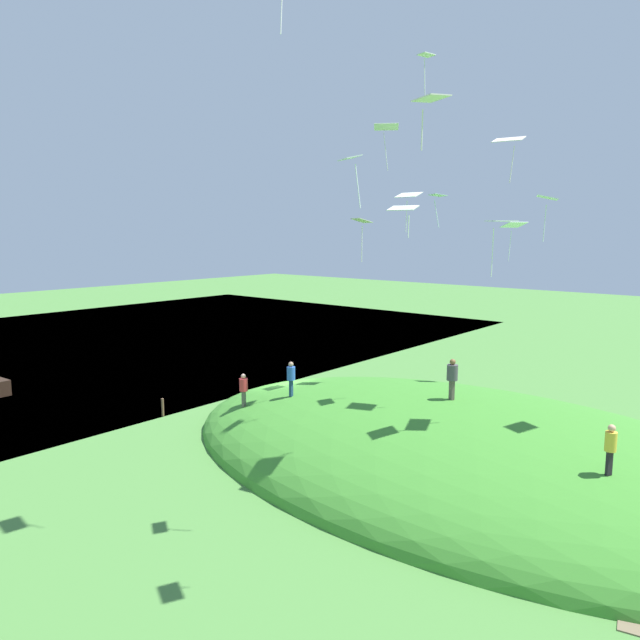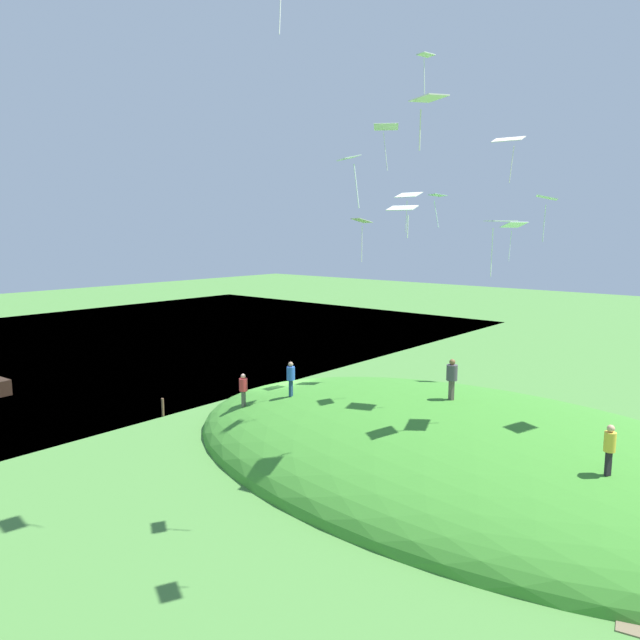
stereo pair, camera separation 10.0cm
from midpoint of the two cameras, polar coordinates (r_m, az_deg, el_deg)
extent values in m
plane|color=#487D38|center=(33.29, -3.46, -8.84)|extent=(160.00, 160.00, 0.00)
cube|color=#37617F|center=(55.71, -24.56, -2.77)|extent=(46.59, 80.00, 0.40)
ellipsoid|color=#3D832C|center=(26.96, 13.86, -13.31)|extent=(29.01, 16.93, 5.27)
cube|color=brown|center=(26.64, 12.49, -6.59)|extent=(0.30, 0.26, 0.87)
cylinder|color=#47434A|center=(26.45, 12.54, -4.97)|extent=(0.65, 0.65, 0.69)
sphere|color=brown|center=(26.35, 12.58, -3.96)|extent=(0.26, 0.26, 0.26)
cube|color=navy|center=(28.65, -2.91, -6.58)|extent=(0.18, 0.24, 0.81)
cylinder|color=#2B59B6|center=(28.47, -2.92, -5.16)|extent=(0.50, 0.50, 0.64)
sphere|color=#967760|center=(28.37, -2.92, -4.29)|extent=(0.24, 0.24, 0.24)
cube|color=black|center=(21.45, 26.00, -12.30)|extent=(0.19, 0.23, 0.80)
cylinder|color=gold|center=(21.22, 26.13, -10.48)|extent=(0.49, 0.49, 0.63)
sphere|color=tan|center=(21.08, 26.21, -9.35)|extent=(0.24, 0.24, 0.24)
cube|color=#58564A|center=(29.12, -7.46, -7.54)|extent=(0.18, 0.25, 0.78)
cylinder|color=red|center=(28.94, -7.49, -6.21)|extent=(0.50, 0.50, 0.62)
sphere|color=tan|center=(28.83, -7.51, -5.40)|extent=(0.23, 0.23, 0.23)
cube|color=white|center=(18.82, 2.75, 15.36)|extent=(0.94, 0.85, 0.15)
cylinder|color=white|center=(18.58, 3.51, 12.77)|extent=(0.22, 0.06, 1.33)
cube|color=white|center=(26.15, 17.64, 16.28)|extent=(1.31, 0.99, 0.27)
cylinder|color=white|center=(25.69, 17.93, 14.09)|extent=(0.13, 0.12, 1.46)
cube|color=white|center=(30.43, 3.93, 9.57)|extent=(1.35, 1.21, 0.24)
cylinder|color=white|center=(30.60, 3.97, 7.32)|extent=(0.09, 0.12, 1.83)
cube|color=white|center=(23.78, 20.96, 10.98)|extent=(1.10, 1.27, 0.19)
cylinder|color=white|center=(23.75, 20.75, 8.72)|extent=(0.08, 0.05, 1.35)
cube|color=white|center=(28.49, 6.31, 18.05)|extent=(1.34, 1.25, 0.20)
cylinder|color=white|center=(28.10, 6.25, 15.85)|extent=(0.17, 0.21, 1.70)
cube|color=white|center=(30.47, 8.46, 11.86)|extent=(1.23, 0.87, 0.28)
cylinder|color=white|center=(30.31, 8.24, 9.85)|extent=(0.05, 0.07, 1.55)
cylinder|color=white|center=(19.94, -3.89, 27.82)|extent=(0.16, 0.27, 1.55)
cube|color=white|center=(27.13, 10.10, 23.89)|extent=(0.61, 0.76, 0.04)
cylinder|color=white|center=(26.68, 9.96, 21.81)|extent=(0.21, 0.20, 1.77)
cube|color=silver|center=(15.59, 10.46, 20.30)|extent=(1.04, 0.92, 0.06)
cylinder|color=silver|center=(15.67, 9.63, 17.62)|extent=(0.05, 0.04, 0.99)
cube|color=white|center=(21.92, 7.89, 10.66)|extent=(1.13, 0.88, 0.21)
cylinder|color=white|center=(22.10, 8.41, 8.91)|extent=(0.08, 0.12, 0.83)
cube|color=white|center=(31.36, 18.12, 8.73)|extent=(1.23, 1.40, 0.28)
cylinder|color=white|center=(31.74, 17.77, 6.82)|extent=(0.05, 0.21, 1.53)
cube|color=white|center=(26.45, 11.18, 11.75)|extent=(1.01, 0.95, 0.10)
cylinder|color=white|center=(26.67, 11.08, 10.00)|extent=(0.21, 0.18, 1.18)
cube|color=white|center=(22.84, 16.97, 9.13)|extent=(1.11, 1.22, 0.03)
cylinder|color=white|center=(22.79, 16.18, 6.29)|extent=(0.07, 0.15, 1.78)
cylinder|color=brown|center=(33.46, -15.03, -8.14)|extent=(0.14, 0.14, 0.99)
camera|label=1|loc=(0.05, -90.09, -0.01)|focal=33.16mm
camera|label=2|loc=(0.05, 89.91, 0.01)|focal=33.16mm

